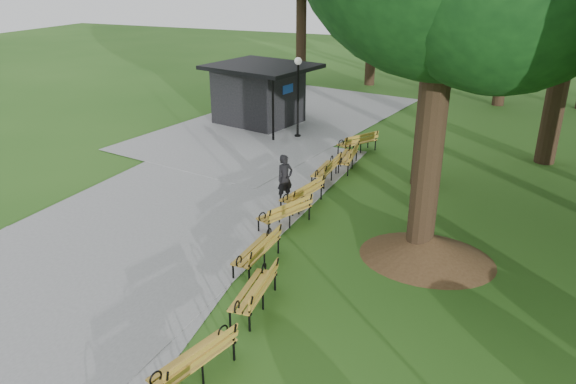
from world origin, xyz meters
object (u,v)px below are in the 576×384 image
at_px(lamp_post, 298,81).
at_px(bench_2, 253,291).
at_px(bench_3, 257,250).
at_px(bench_6, 326,169).
at_px(bench_1, 194,359).
at_px(bench_5, 302,193).
at_px(bench_7, 347,157).
at_px(person, 285,179).
at_px(kiosk, 258,94).
at_px(dirt_mound, 427,247).
at_px(bench_8, 357,142).
at_px(bench_4, 284,212).

relative_size(lamp_post, bench_2, 1.85).
bearing_deg(bench_3, bench_6, -175.41).
xyz_separation_m(bench_1, bench_5, (-1.04, 8.07, 0.00)).
height_order(bench_5, bench_7, same).
xyz_separation_m(person, kiosk, (-4.94, 8.38, 0.64)).
xyz_separation_m(dirt_mound, bench_5, (-4.24, 1.86, 0.09)).
height_order(bench_2, bench_8, same).
height_order(bench_2, bench_4, same).
bearing_deg(bench_4, dirt_mound, 108.60).
height_order(person, kiosk, kiosk).
xyz_separation_m(person, dirt_mound, (4.87, -2.00, -0.45)).
height_order(bench_3, bench_6, same).
xyz_separation_m(person, bench_6, (0.61, 2.26, -0.35)).
bearing_deg(bench_2, bench_5, -174.47).
distance_m(bench_1, bench_3, 4.22).
relative_size(bench_3, bench_4, 1.00).
distance_m(kiosk, bench_4, 11.56).
bearing_deg(bench_1, bench_4, -156.03).
bearing_deg(bench_5, bench_2, 23.14).
relative_size(bench_5, bench_6, 1.00).
relative_size(bench_4, bench_7, 1.00).
xyz_separation_m(lamp_post, dirt_mound, (7.17, -8.86, -2.15)).
relative_size(bench_1, bench_7, 1.00).
distance_m(lamp_post, bench_1, 15.72).
relative_size(dirt_mound, bench_2, 1.55).
xyz_separation_m(bench_3, bench_8, (-0.19, 9.82, 0.00)).
bearing_deg(dirt_mound, lamp_post, 128.99).
bearing_deg(dirt_mound, bench_4, 175.36).
bearing_deg(bench_8, bench_4, 31.49).
bearing_deg(bench_4, bench_7, -158.99).
xyz_separation_m(person, bench_1, (1.68, -8.21, -0.35)).
bearing_deg(bench_5, bench_1, 19.87).
xyz_separation_m(kiosk, dirt_mound, (9.82, -10.38, -1.08)).
height_order(bench_3, bench_4, same).
bearing_deg(bench_1, bench_3, -154.58).
height_order(bench_5, bench_8, same).
bearing_deg(bench_2, bench_3, -161.39).
relative_size(dirt_mound, bench_4, 1.55).
distance_m(person, bench_5, 0.74).
xyz_separation_m(kiosk, bench_4, (5.64, -10.04, -0.99)).
bearing_deg(kiosk, bench_6, -34.84).
distance_m(kiosk, bench_2, 15.64).
xyz_separation_m(bench_1, bench_3, (-0.73, 4.15, 0.00)).
relative_size(bench_1, bench_6, 1.00).
distance_m(kiosk, lamp_post, 3.23).
height_order(person, bench_4, person).
bearing_deg(bench_1, dirt_mound, 168.15).
bearing_deg(bench_4, kiosk, -127.46).
distance_m(bench_3, bench_4, 2.41).
distance_m(bench_3, bench_7, 7.88).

